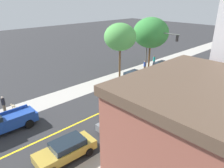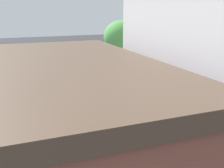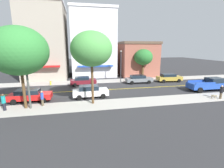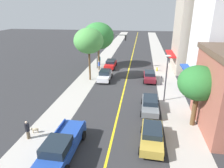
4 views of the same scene
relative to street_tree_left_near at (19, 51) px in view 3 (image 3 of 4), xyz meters
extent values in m
plane|color=#2D2D30|center=(-5.84, 1.18, -5.99)|extent=(140.00, 140.00, 0.00)
cube|color=#ADA8A0|center=(-12.21, 1.18, -5.98)|extent=(3.41, 126.00, 0.01)
cube|color=#ADA8A0|center=(0.53, 1.18, -5.98)|extent=(3.41, 126.00, 0.01)
cube|color=yellow|center=(-5.84, 1.18, -5.99)|extent=(0.20, 126.00, 0.00)
cube|color=#A39989|center=(-19.85, -0.86, 1.18)|extent=(11.84, 8.28, 14.34)
cube|color=silver|center=(-19.85, -0.86, 8.60)|extent=(12.14, 8.58, 0.50)
cube|color=red|center=(-13.32, -0.86, -3.06)|extent=(1.22, 6.29, 0.24)
cube|color=silver|center=(-19.85, 9.01, 0.92)|extent=(9.43, 9.31, 13.82)
cube|color=silver|center=(-19.85, 9.01, 8.08)|extent=(9.73, 9.61, 0.50)
cube|color=#1E429E|center=(-14.57, 9.01, -3.35)|extent=(1.13, 7.07, 0.24)
cube|color=#935142|center=(-19.85, 18.83, -2.48)|extent=(11.96, 7.88, 7.02)
cube|color=brown|center=(-19.85, 18.83, 1.28)|extent=(12.26, 8.18, 0.50)
cylinder|color=brown|center=(0.00, 0.00, -4.06)|extent=(0.30, 0.30, 3.85)
ellipsoid|color=#337F38|center=(0.00, 0.00, 0.01)|extent=(5.72, 5.72, 4.86)
cylinder|color=brown|center=(-13.34, 18.60, -4.50)|extent=(0.46, 0.46, 2.97)
ellipsoid|color=#286B2D|center=(-13.34, 18.60, -1.60)|extent=(3.77, 3.77, 3.21)
cylinder|color=brown|center=(-0.06, 7.16, -3.74)|extent=(0.29, 0.29, 4.49)
ellipsoid|color=#4C9947|center=(-0.06, 7.16, 0.19)|extent=(4.50, 4.50, 3.83)
cylinder|color=yellow|center=(-10.97, 0.81, -5.65)|extent=(0.24, 0.24, 0.68)
sphere|color=#B2B2B7|center=(-10.97, 0.81, -5.24)|extent=(0.22, 0.22, 0.22)
cylinder|color=#B2B2B7|center=(-11.14, 0.81, -5.61)|extent=(0.10, 0.10, 0.10)
cylinder|color=#B2B2B7|center=(-10.80, 0.81, -5.61)|extent=(0.10, 0.10, 0.10)
cylinder|color=#4C4C51|center=(-11.12, 8.00, -5.41)|extent=(0.07, 0.07, 1.16)
cube|color=#2D2D33|center=(-11.12, 8.00, -4.70)|extent=(0.12, 0.18, 0.26)
cylinder|color=#474C47|center=(0.21, 0.53, -2.64)|extent=(0.20, 0.20, 6.69)
cylinder|color=#474C47|center=(-2.63, 0.53, 0.33)|extent=(5.69, 0.14, 0.14)
cube|color=black|center=(-5.08, 0.53, -0.17)|extent=(0.26, 0.32, 0.90)
sphere|color=red|center=(-5.08, 0.53, 0.13)|extent=(0.20, 0.20, 0.20)
sphere|color=yellow|center=(-5.08, 0.53, -0.17)|extent=(0.20, 0.20, 0.20)
sphere|color=green|center=(-5.08, 0.53, -0.47)|extent=(0.20, 0.20, 0.20)
cylinder|color=#38383D|center=(-11.09, 13.34, -3.24)|extent=(0.16, 0.16, 5.49)
ellipsoid|color=silver|center=(-11.09, 13.34, -0.35)|extent=(0.70, 0.36, 0.24)
cube|color=red|center=(-2.25, -0.08, -5.35)|extent=(1.82, 4.81, 0.64)
cube|color=#19232D|center=(-2.25, -0.32, -4.77)|extent=(1.58, 2.60, 0.50)
cylinder|color=black|center=(-3.12, 1.51, -5.67)|extent=(0.23, 0.64, 0.64)
cylinder|color=black|center=(-1.35, 1.49, -5.67)|extent=(0.23, 0.64, 0.64)
cylinder|color=black|center=(-3.15, -1.65, -5.67)|extent=(0.23, 0.64, 0.64)
cylinder|color=black|center=(-1.38, -1.67, -5.67)|extent=(0.23, 0.64, 0.64)
cube|color=slate|center=(-9.27, 16.27, -5.36)|extent=(1.87, 4.81, 0.62)
cube|color=#19232D|center=(-9.27, 16.03, -4.79)|extent=(1.62, 2.61, 0.50)
cylinder|color=black|center=(-10.12, 17.86, -5.67)|extent=(0.23, 0.64, 0.64)
cylinder|color=black|center=(-8.35, 17.83, -5.67)|extent=(0.23, 0.64, 0.64)
cylinder|color=black|center=(-10.19, 14.71, -5.67)|extent=(0.23, 0.64, 0.64)
cylinder|color=black|center=(-8.41, 14.68, -5.67)|extent=(0.23, 0.64, 0.64)
cube|color=silver|center=(-2.45, 7.08, -5.31)|extent=(1.88, 4.52, 0.71)
cube|color=#19232D|center=(-2.44, 6.86, -4.69)|extent=(1.63, 2.45, 0.54)
cylinder|color=black|center=(-3.37, 8.55, -5.67)|extent=(0.23, 0.64, 0.64)
cylinder|color=black|center=(-1.57, 8.58, -5.67)|extent=(0.23, 0.64, 0.64)
cylinder|color=black|center=(-3.32, 5.59, -5.67)|extent=(0.23, 0.64, 0.64)
cylinder|color=black|center=(-1.52, 5.62, -5.67)|extent=(0.23, 0.64, 0.64)
cube|color=#B29338|center=(-9.25, 22.27, -5.32)|extent=(2.00, 4.65, 0.70)
cube|color=#19232D|center=(-9.26, 22.05, -4.73)|extent=(1.68, 2.54, 0.47)
cylinder|color=black|center=(-10.07, 23.82, -5.67)|extent=(0.25, 0.65, 0.64)
cylinder|color=black|center=(-8.29, 23.74, -5.67)|extent=(0.25, 0.65, 0.64)
cylinder|color=black|center=(-10.21, 20.81, -5.67)|extent=(0.25, 0.65, 0.64)
cylinder|color=black|center=(-8.43, 20.73, -5.67)|extent=(0.25, 0.65, 0.64)
cube|color=maroon|center=(-9.47, 6.36, -5.33)|extent=(1.84, 4.33, 0.67)
cube|color=#19232D|center=(-9.46, 6.15, -4.76)|extent=(1.59, 2.35, 0.46)
cylinder|color=black|center=(-10.37, 7.77, -5.67)|extent=(0.23, 0.64, 0.64)
cylinder|color=black|center=(-8.61, 7.80, -5.67)|extent=(0.23, 0.64, 0.64)
cylinder|color=black|center=(-10.32, 4.93, -5.67)|extent=(0.23, 0.64, 0.64)
cylinder|color=black|center=(-8.56, 4.96, -5.67)|extent=(0.23, 0.64, 0.64)
cube|color=#1E429E|center=(-2.36, 24.54, -5.18)|extent=(2.05, 6.07, 0.82)
cube|color=#19232D|center=(-2.35, 25.63, -4.43)|extent=(1.84, 2.20, 0.66)
cube|color=#1E429E|center=(-3.28, 23.34, -4.64)|extent=(0.14, 3.15, 0.24)
cube|color=#1E429E|center=(-1.47, 23.32, -4.64)|extent=(0.14, 3.15, 0.24)
cylinder|color=black|center=(-3.32, 26.61, -5.59)|extent=(0.29, 0.80, 0.80)
cylinder|color=black|center=(-3.37, 22.50, -5.59)|extent=(0.29, 0.80, 0.80)
cylinder|color=black|center=(-1.41, 22.47, -5.59)|extent=(0.29, 0.80, 0.80)
cylinder|color=brown|center=(1.44, 23.11, -5.59)|extent=(0.29, 0.29, 0.79)
cylinder|color=black|center=(1.44, 23.11, -4.83)|extent=(0.39, 0.39, 0.72)
sphere|color=beige|center=(1.44, 23.11, -4.36)|extent=(0.22, 0.22, 0.22)
cylinder|color=brown|center=(-0.36, 1.63, -5.60)|extent=(0.24, 0.24, 0.78)
cylinder|color=#284CB2|center=(-0.36, 1.63, -4.85)|extent=(0.32, 0.32, 0.71)
sphere|color=tan|center=(-0.36, 1.63, -4.39)|extent=(0.22, 0.22, 0.22)
cylinder|color=black|center=(0.29, -1.92, -5.59)|extent=(0.29, 0.29, 0.81)
cylinder|color=teal|center=(0.29, -1.92, -4.81)|extent=(0.39, 0.39, 0.74)
sphere|color=brown|center=(0.29, -1.92, -4.33)|extent=(0.23, 0.23, 0.23)
ellipsoid|color=#C6B28C|center=(1.27, 22.24, -5.61)|extent=(0.67, 0.44, 0.27)
sphere|color=#C6B28C|center=(1.59, 22.34, -5.53)|extent=(0.22, 0.22, 0.22)
cylinder|color=#C6B28C|center=(1.47, 22.30, -5.87)|extent=(0.09, 0.09, 0.25)
cylinder|color=#C6B28C|center=(1.06, 22.18, -5.87)|extent=(0.09, 0.09, 0.25)
camera|label=1|loc=(-20.88, 28.57, 5.31)|focal=34.10mm
camera|label=2|loc=(-29.83, 20.07, 3.49)|focal=42.94mm
camera|label=3|loc=(17.80, 5.78, 0.38)|focal=25.90mm
camera|label=4|loc=(-8.02, 36.68, 4.80)|focal=32.08mm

